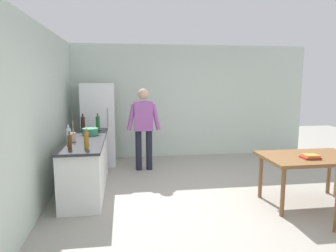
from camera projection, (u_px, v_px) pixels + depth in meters
ground_plane at (213, 201)px, 4.80m from camera, size 14.00×14.00×0.00m
wall_back at (179, 101)px, 7.54m from camera, size 6.40×0.12×2.70m
wall_left at (37, 117)px, 4.43m from camera, size 0.12×5.60×2.70m
kitchen_counter at (86, 164)px, 5.23m from camera, size 0.64×2.20×0.90m
refrigerator at (99, 125)px, 6.75m from camera, size 0.70×0.67×1.80m
person at (144, 124)px, 6.33m from camera, size 0.70×0.22×1.70m
dining_table at (309, 161)px, 4.61m from camera, size 1.40×0.90×0.75m
cooking_pot at (90, 132)px, 5.50m from camera, size 0.40×0.28×0.12m
utensil_jar at (72, 137)px, 4.92m from camera, size 0.11×0.11×0.32m
bottle_wine_dark at (83, 124)px, 5.87m from camera, size 0.08×0.08×0.34m
bottle_oil_amber at (86, 141)px, 4.36m from camera, size 0.06×0.06×0.28m
bottle_water_clear at (69, 136)px, 4.68m from camera, size 0.07×0.07×0.30m
bottle_beer_brown at (70, 142)px, 4.36m from camera, size 0.06×0.06×0.26m
bottle_sauce_red at (87, 138)px, 4.72m from camera, size 0.06×0.06×0.24m
bottle_wine_green at (98, 123)px, 5.90m from camera, size 0.08×0.08×0.34m
book_stack at (311, 157)px, 4.45m from camera, size 0.25×0.19×0.06m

